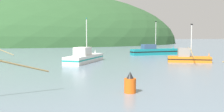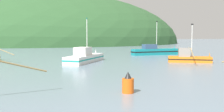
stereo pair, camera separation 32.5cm
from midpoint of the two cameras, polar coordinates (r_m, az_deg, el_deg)
The scene contains 6 objects.
hill_far_right at distance 221.22m, azimuth -22.25°, elevation 3.06°, with size 157.53×126.02×39.16m, color #386633.
hill_far_center at distance 155.30m, azimuth -15.02°, elevation 2.78°, with size 159.86×127.88×57.90m, color #2D562D.
fishing_boat_teal at distance 57.16m, azimuth 9.57°, elevation 1.07°, with size 11.09×3.00×7.37m.
fishing_boat_white at distance 40.82m, azimuth -5.83°, elevation -0.29°, with size 7.92×10.11×7.05m.
fishing_boat_orange at distance 42.41m, azimuth 16.76°, elevation -0.37°, with size 6.92×10.42×6.06m.
channel_buoy at distance 18.88m, azimuth 4.05°, elevation -6.24°, with size 0.87×0.87×1.57m.
Camera 2 is at (-4.93, -4.56, 4.15)m, focal length 41.29 mm.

